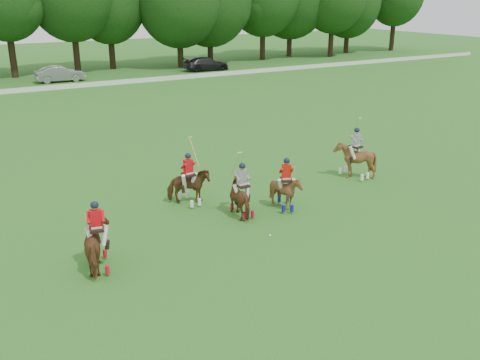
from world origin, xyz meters
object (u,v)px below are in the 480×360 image
car_mid (60,74)px  polo_red_c (286,191)px  polo_red_a (98,245)px  polo_ball (270,235)px  polo_red_b (189,186)px  car_right (206,64)px  polo_stripe_a (242,197)px  polo_stripe_b (355,159)px

car_mid → polo_red_c: size_ratio=2.17×
polo_red_a → polo_ball: 6.17m
polo_red_b → polo_red_c: size_ratio=1.27×
car_right → polo_ball: size_ratio=58.34×
car_mid → polo_stripe_a: polo_stripe_a is taller
car_mid → polo_red_b: 36.50m
polo_stripe_a → polo_stripe_b: size_ratio=0.91×
polo_red_a → polo_stripe_b: bearing=11.8°
polo_stripe_a → polo_ball: size_ratio=30.43×
polo_ball → polo_red_a: bearing=172.7°
car_right → polo_stripe_a: polo_stripe_a is taller
polo_red_b → polo_red_a: bearing=-143.2°
car_mid → polo_red_b: size_ratio=1.71×
polo_red_c → polo_stripe_b: bearing=17.3°
car_right → polo_red_a: bearing=152.2°
car_right → polo_stripe_b: (-10.87, -37.29, 0.15)m
polo_stripe_a → polo_ball: (-0.13, -2.24, -0.74)m
polo_red_b → polo_stripe_b: bearing=-6.1°
polo_red_c → polo_stripe_a: 1.92m
car_mid → car_right: bearing=-89.1°
car_mid → polo_stripe_b: size_ratio=1.58×
car_right → polo_red_b: polo_red_b is taller
polo_red_c → polo_stripe_a: bearing=171.0°
polo_red_a → polo_red_b: bearing=36.8°
polo_red_c → polo_stripe_b: 5.37m
polo_red_a → car_mid: bearing=79.1°
car_mid → car_right: 16.38m
car_right → polo_stripe_a: size_ratio=1.92×
polo_stripe_a → car_right: bearing=65.1°
polo_red_b → polo_ball: (1.17, -4.43, -0.74)m
polo_stripe_b → polo_ball: (-7.15, -3.54, -0.87)m
car_mid → polo_stripe_a: bearing=178.7°
polo_red_a → polo_red_c: size_ratio=1.06×
polo_stripe_a → polo_red_a: bearing=-166.6°
polo_red_c → polo_red_a: bearing=-171.8°
car_right → polo_red_c: polo_red_c is taller
car_mid → polo_ball: bearing=178.6°
car_right → polo_stripe_b: bearing=166.9°
car_mid → polo_red_b: (-2.81, -36.40, 0.01)m
polo_red_a → polo_stripe_a: size_ratio=0.85×
polo_red_c → polo_stripe_b: size_ratio=0.73×
polo_red_a → polo_stripe_b: polo_stripe_b is taller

